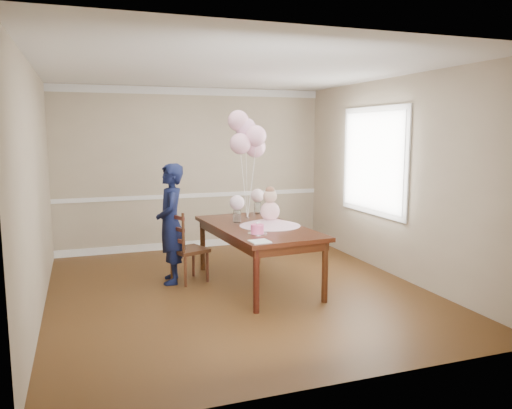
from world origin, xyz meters
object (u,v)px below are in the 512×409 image
object	(u,v)px
dining_chair_seat	(189,250)
woman	(171,224)
dining_table_top	(257,228)
birthday_cake	(257,229)

from	to	relation	value
dining_chair_seat	woman	bearing A→B (deg)	147.11
dining_table_top	woman	size ratio (longest dim) A/B	1.32
dining_table_top	woman	world-z (taller)	woman
woman	dining_table_top	bearing A→B (deg)	73.68
dining_table_top	birthday_cake	world-z (taller)	birthday_cake
birthday_cake	dining_chair_seat	xyz separation A→B (m)	(-0.63, 0.90, -0.41)
birthday_cake	dining_chair_seat	size ratio (longest dim) A/B	0.37
birthday_cake	woman	bearing A→B (deg)	132.24
dining_table_top	birthday_cake	distance (m)	0.52
dining_table_top	dining_chair_seat	xyz separation A→B (m)	(-0.81, 0.42, -0.33)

